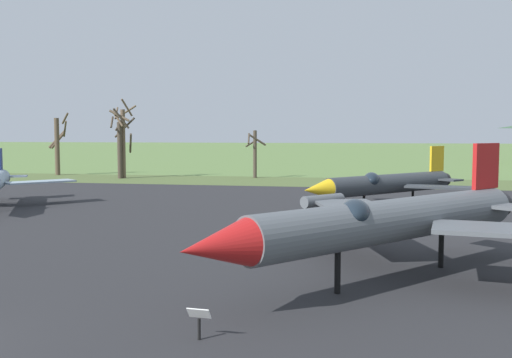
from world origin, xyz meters
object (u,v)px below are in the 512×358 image
Objects in this scene: jet_fighter_front_left at (386,183)px; info_placard_rear_center at (199,320)px; jet_fighter_rear_center at (391,220)px; info_placard_front_left at (308,215)px.

jet_fighter_front_left is 26.37m from info_placard_rear_center.
jet_fighter_rear_center is at bearing -90.94° from jet_fighter_front_left.
info_placard_front_left is at bearing 109.29° from jet_fighter_rear_center.
jet_fighter_front_left is 13.14× the size of info_placard_front_left.
info_placard_front_left is (-4.52, -6.75, -1.33)m from jet_fighter_front_left.
jet_fighter_front_left reaches higher than info_placard_rear_center.
info_placard_rear_center is (-0.73, -19.06, -0.01)m from info_placard_front_left.
jet_fighter_front_left is at bearing 78.50° from info_placard_rear_center.
jet_fighter_rear_center is (4.21, -12.02, 1.64)m from info_placard_front_left.
info_placard_front_left reaches higher than info_placard_rear_center.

